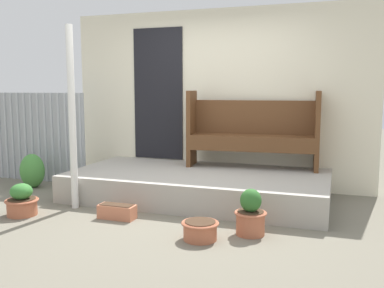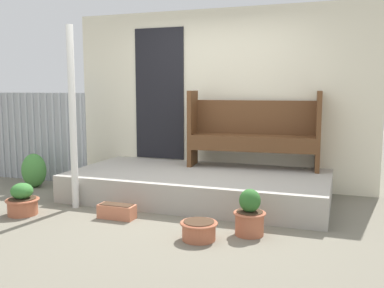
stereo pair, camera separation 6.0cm
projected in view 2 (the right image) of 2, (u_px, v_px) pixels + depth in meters
The scene contains 11 objects.
ground_plane at pixel (174, 216), 4.92m from camera, with size 24.00×24.00×0.00m, color #706B5B.
porch_slab at pixel (199, 185), 5.67m from camera, with size 3.35×1.67×0.35m.
house_wall at pixel (215, 99), 6.35m from camera, with size 4.55×0.08×2.60m.
fence_corrugated at pixel (25, 136), 6.82m from camera, with size 2.26×0.05×1.39m.
support_post at pixel (73, 118), 5.13m from camera, with size 0.08×0.08×2.20m.
bench at pixel (253, 129), 5.93m from camera, with size 1.82×0.55×1.07m.
flower_pot_left at pixel (22, 201), 4.95m from camera, with size 0.38×0.38×0.37m.
flower_pot_middle at pixel (199, 229), 4.13m from camera, with size 0.37×0.37×0.19m.
flower_pot_right at pixel (250, 215), 4.26m from camera, with size 0.33×0.33×0.47m.
planter_box_rect at pixel (117, 211), 4.81m from camera, with size 0.42×0.18×0.16m.
shrub_by_fence at pixel (34, 170), 6.31m from camera, with size 0.37×0.33×0.50m.
Camera 2 is at (1.79, -4.43, 1.47)m, focal length 40.00 mm.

